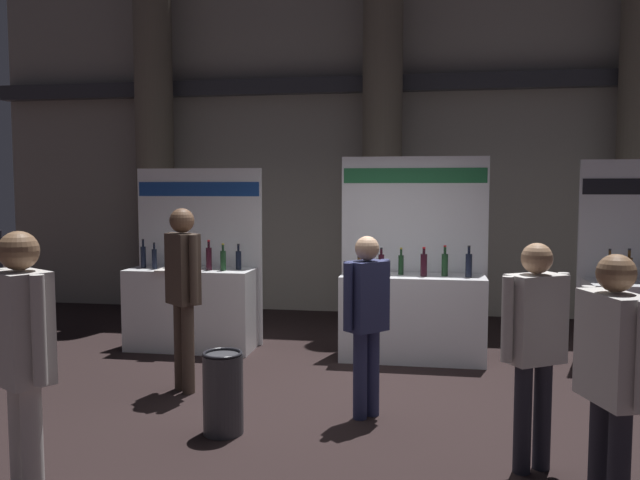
{
  "coord_description": "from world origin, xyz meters",
  "views": [
    {
      "loc": [
        0.67,
        -5.88,
        2.03
      ],
      "look_at": [
        -0.4,
        0.59,
        1.48
      ],
      "focal_mm": 36.17,
      "sensor_mm": 36.0,
      "label": 1
    }
  ],
  "objects_px": {
    "visitor_4": "(22,349)",
    "visitor_8": "(183,283)",
    "exhibitor_booth_0": "(192,301)",
    "exhibitor_booth_1": "(412,308)",
    "visitor_5": "(613,368)",
    "visitor_3": "(367,312)",
    "visitor_0": "(535,337)",
    "trash_bin": "(223,393)"
  },
  "relations": [
    {
      "from": "visitor_4",
      "to": "visitor_8",
      "type": "bearing_deg",
      "value": 120.57
    },
    {
      "from": "exhibitor_booth_0",
      "to": "visitor_4",
      "type": "height_order",
      "value": "exhibitor_booth_0"
    },
    {
      "from": "exhibitor_booth_1",
      "to": "visitor_5",
      "type": "distance_m",
      "value": 3.93
    },
    {
      "from": "exhibitor_booth_0",
      "to": "visitor_4",
      "type": "xyz_separation_m",
      "value": [
        0.51,
        -4.17,
        0.46
      ]
    },
    {
      "from": "visitor_5",
      "to": "visitor_3",
      "type": "bearing_deg",
      "value": -155.84
    },
    {
      "from": "exhibitor_booth_0",
      "to": "visitor_0",
      "type": "height_order",
      "value": "exhibitor_booth_0"
    },
    {
      "from": "exhibitor_booth_1",
      "to": "visitor_5",
      "type": "relative_size",
      "value": 1.45
    },
    {
      "from": "visitor_5",
      "to": "visitor_8",
      "type": "relative_size",
      "value": 0.91
    },
    {
      "from": "exhibitor_booth_1",
      "to": "trash_bin",
      "type": "height_order",
      "value": "exhibitor_booth_1"
    },
    {
      "from": "visitor_0",
      "to": "trash_bin",
      "type": "bearing_deg",
      "value": -39.1
    },
    {
      "from": "visitor_5",
      "to": "visitor_8",
      "type": "bearing_deg",
      "value": -140.4
    },
    {
      "from": "visitor_0",
      "to": "visitor_3",
      "type": "height_order",
      "value": "visitor_0"
    },
    {
      "from": "exhibitor_booth_0",
      "to": "visitor_0",
      "type": "bearing_deg",
      "value": -38.98
    },
    {
      "from": "visitor_3",
      "to": "visitor_5",
      "type": "xyz_separation_m",
      "value": [
        1.57,
        -1.7,
        0.05
      ]
    },
    {
      "from": "visitor_3",
      "to": "visitor_5",
      "type": "bearing_deg",
      "value": 85.45
    },
    {
      "from": "visitor_4",
      "to": "exhibitor_booth_1",
      "type": "bearing_deg",
      "value": 92.68
    },
    {
      "from": "visitor_5",
      "to": "visitor_4",
      "type": "bearing_deg",
      "value": -101.86
    },
    {
      "from": "exhibitor_booth_0",
      "to": "exhibitor_booth_1",
      "type": "distance_m",
      "value": 2.73
    },
    {
      "from": "trash_bin",
      "to": "visitor_0",
      "type": "xyz_separation_m",
      "value": [
        2.4,
        -0.31,
        0.63
      ]
    },
    {
      "from": "visitor_4",
      "to": "visitor_8",
      "type": "xyz_separation_m",
      "value": [
        0.02,
        2.53,
        0.02
      ]
    },
    {
      "from": "exhibitor_booth_1",
      "to": "exhibitor_booth_0",
      "type": "bearing_deg",
      "value": 178.99
    },
    {
      "from": "visitor_4",
      "to": "visitor_8",
      "type": "distance_m",
      "value": 2.53
    },
    {
      "from": "exhibitor_booth_0",
      "to": "visitor_3",
      "type": "xyz_separation_m",
      "value": [
        2.38,
        -2.07,
        0.34
      ]
    },
    {
      "from": "visitor_8",
      "to": "visitor_5",
      "type": "bearing_deg",
      "value": 8.34
    },
    {
      "from": "trash_bin",
      "to": "visitor_5",
      "type": "bearing_deg",
      "value": -22.76
    },
    {
      "from": "visitor_5",
      "to": "trash_bin",
      "type": "bearing_deg",
      "value": -131.29
    },
    {
      "from": "exhibitor_booth_0",
      "to": "visitor_4",
      "type": "bearing_deg",
      "value": -83.0
    },
    {
      "from": "visitor_4",
      "to": "visitor_5",
      "type": "distance_m",
      "value": 3.46
    },
    {
      "from": "exhibitor_booth_1",
      "to": "visitor_5",
      "type": "xyz_separation_m",
      "value": [
        1.21,
        -3.72,
        0.39
      ]
    },
    {
      "from": "trash_bin",
      "to": "visitor_3",
      "type": "height_order",
      "value": "visitor_3"
    },
    {
      "from": "visitor_3",
      "to": "visitor_8",
      "type": "relative_size",
      "value": 0.88
    },
    {
      "from": "exhibitor_booth_0",
      "to": "visitor_5",
      "type": "bearing_deg",
      "value": -43.68
    },
    {
      "from": "visitor_0",
      "to": "exhibitor_booth_1",
      "type": "bearing_deg",
      "value": -104.15
    },
    {
      "from": "trash_bin",
      "to": "visitor_8",
      "type": "bearing_deg",
      "value": 126.0
    },
    {
      "from": "visitor_4",
      "to": "visitor_5",
      "type": "bearing_deg",
      "value": 37.67
    },
    {
      "from": "visitor_4",
      "to": "visitor_0",
      "type": "bearing_deg",
      "value": 52.22
    },
    {
      "from": "visitor_5",
      "to": "visitor_8",
      "type": "distance_m",
      "value": 4.02
    },
    {
      "from": "exhibitor_booth_0",
      "to": "visitor_0",
      "type": "relative_size",
      "value": 1.38
    },
    {
      "from": "exhibitor_booth_1",
      "to": "visitor_8",
      "type": "relative_size",
      "value": 1.31
    },
    {
      "from": "exhibitor_booth_1",
      "to": "visitor_0",
      "type": "height_order",
      "value": "exhibitor_booth_1"
    },
    {
      "from": "visitor_3",
      "to": "visitor_4",
      "type": "distance_m",
      "value": 2.81
    },
    {
      "from": "visitor_5",
      "to": "visitor_8",
      "type": "xyz_separation_m",
      "value": [
        -3.42,
        2.12,
        0.09
      ]
    }
  ]
}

